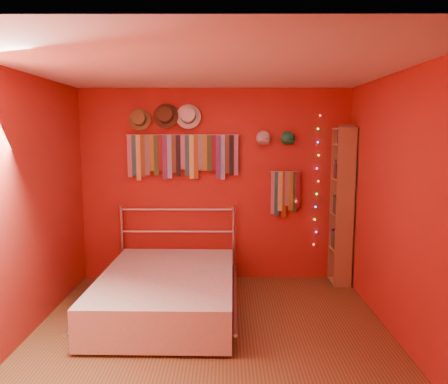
{
  "coord_description": "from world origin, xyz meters",
  "views": [
    {
      "loc": [
        0.15,
        -3.93,
        1.94
      ],
      "look_at": [
        0.12,
        0.9,
        1.28
      ],
      "focal_mm": 35.0,
      "sensor_mm": 36.0,
      "label": 1
    }
  ],
  "objects_px": {
    "reading_lamp": "(296,201)",
    "bed": "(167,291)",
    "bookshelf": "(345,206)",
    "tie_rack": "(182,154)"
  },
  "relations": [
    {
      "from": "tie_rack",
      "to": "bed",
      "type": "bearing_deg",
      "value": -93.79
    },
    {
      "from": "bookshelf",
      "to": "bed",
      "type": "bearing_deg",
      "value": -156.78
    },
    {
      "from": "reading_lamp",
      "to": "bookshelf",
      "type": "bearing_deg",
      "value": -1.15
    },
    {
      "from": "tie_rack",
      "to": "bed",
      "type": "distance_m",
      "value": 1.79
    },
    {
      "from": "reading_lamp",
      "to": "tie_rack",
      "type": "bearing_deg",
      "value": 174.4
    },
    {
      "from": "bookshelf",
      "to": "bed",
      "type": "xyz_separation_m",
      "value": [
        -2.15,
        -0.92,
        -0.79
      ]
    },
    {
      "from": "tie_rack",
      "to": "bookshelf",
      "type": "relative_size",
      "value": 0.72
    },
    {
      "from": "bookshelf",
      "to": "tie_rack",
      "type": "bearing_deg",
      "value": 175.73
    },
    {
      "from": "reading_lamp",
      "to": "bed",
      "type": "distance_m",
      "value": 1.97
    },
    {
      "from": "reading_lamp",
      "to": "bed",
      "type": "xyz_separation_m",
      "value": [
        -1.52,
        -0.93,
        -0.84
      ]
    }
  ]
}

